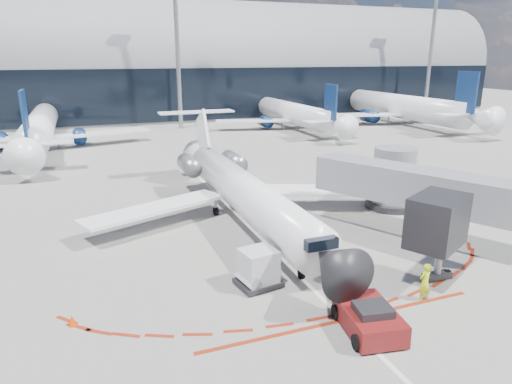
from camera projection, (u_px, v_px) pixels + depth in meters
name	position (u px, v px, depth m)	size (l,w,h in m)	color
ground	(255.00, 232.00, 31.08)	(260.00, 260.00, 0.00)	slate
apron_centerline	(245.00, 223.00, 32.87)	(0.25, 40.00, 0.01)	silver
apron_stop_bar	(344.00, 320.00, 20.78)	(14.00, 0.25, 0.01)	maroon
terminal_building	(135.00, 72.00, 86.81)	(150.00, 24.15, 24.00)	gray
jet_bridge	(406.00, 187.00, 30.86)	(10.03, 15.20, 4.90)	gray
light_mast_centre	(177.00, 50.00, 72.18)	(0.70, 0.70, 25.00)	gray
light_mast_east	(431.00, 51.00, 89.20)	(0.70, 0.70, 25.00)	gray
regional_jet	(240.00, 188.00, 33.11)	(22.76, 28.07, 7.03)	white
pushback_tug	(369.00, 318.00, 19.80)	(2.78, 5.53, 1.41)	#5D120D
ramp_worker	(425.00, 282.00, 22.24)	(0.71, 0.47, 1.95)	#DAFF1A
uld_container	(258.00, 268.00, 23.61)	(2.42, 2.15, 2.02)	black
safety_cone_left	(72.00, 320.00, 20.29)	(0.37, 0.37, 0.52)	#DC3B04
safety_cone_right	(361.00, 268.00, 25.24)	(0.40, 0.40, 0.56)	#DC3B04
bg_airliner_1	(36.00, 108.00, 57.94)	(32.21, 34.11, 10.42)	white
bg_airliner_2	(291.00, 98.00, 75.11)	(30.19, 31.97, 9.77)	white
bg_airliner_3	(398.00, 89.00, 80.37)	(36.48, 38.63, 11.80)	white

